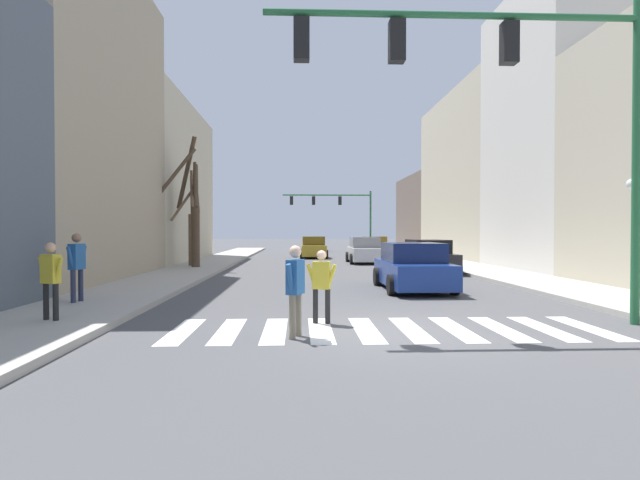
{
  "coord_description": "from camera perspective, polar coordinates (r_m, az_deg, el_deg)",
  "views": [
    {
      "loc": [
        -1.77,
        -9.65,
        1.95
      ],
      "look_at": [
        -0.22,
        27.51,
        1.3
      ],
      "focal_mm": 28.0,
      "sensor_mm": 36.0,
      "label": 1
    }
  ],
  "objects": [
    {
      "name": "pedestrian_waiting_at_curb",
      "position": [
        9.16,
        -2.84,
        -4.95
      ],
      "size": [
        0.36,
        0.7,
        1.69
      ],
      "rotation": [
        0.0,
        0.0,
        1.18
      ],
      "color": "#7A705B",
      "rests_on": "ground_plane"
    },
    {
      "name": "traffic_signal_far",
      "position": [
        48.98,
        1.91,
        3.94
      ],
      "size": [
        8.71,
        0.28,
        5.91
      ],
      "color": "#236038",
      "rests_on": "ground_plane"
    },
    {
      "name": "car_parked_left_far",
      "position": [
        24.32,
        12.2,
        -1.89
      ],
      "size": [
        2.03,
        4.87,
        1.55
      ],
      "rotation": [
        0.0,
        0.0,
        1.57
      ],
      "color": "black",
      "rests_on": "ground_plane"
    },
    {
      "name": "building_row_right",
      "position": [
        30.56,
        23.46,
        7.11
      ],
      "size": [
        6.0,
        48.6,
        13.51
      ],
      "color": "#BCB299",
      "rests_on": "ground_plane"
    },
    {
      "name": "street_tree_left_near",
      "position": [
        26.15,
        -14.47,
        3.62
      ],
      "size": [
        2.57,
        3.41,
        6.66
      ],
      "color": "#473828",
      "rests_on": "sidewalk_left"
    },
    {
      "name": "pedestrian_crossing_street",
      "position": [
        11.48,
        -28.42,
        -3.46
      ],
      "size": [
        0.65,
        0.36,
        1.57
      ],
      "rotation": [
        0.0,
        0.0,
        5.85
      ],
      "color": "black",
      "rests_on": "sidewalk_left"
    },
    {
      "name": "street_tree_right_near",
      "position": [
        27.09,
        -14.52,
        1.53
      ],
      "size": [
        1.21,
        2.32,
        5.03
      ],
      "color": "brown",
      "rests_on": "sidewalk_left"
    },
    {
      "name": "pedestrian_on_left_sidewalk",
      "position": [
        10.54,
        0.18,
        -4.63
      ],
      "size": [
        0.66,
        0.29,
        1.55
      ],
      "rotation": [
        0.0,
        0.0,
        6.02
      ],
      "color": "black",
      "rests_on": "ground_plane"
    },
    {
      "name": "sidewalk_left",
      "position": [
        11.12,
        -30.63,
        -8.84
      ],
      "size": [
        2.96,
        90.0,
        0.15
      ],
      "color": "#ADA89E",
      "rests_on": "ground_plane"
    },
    {
      "name": "pedestrian_near_right_corner",
      "position": [
        14.11,
        -26.04,
        -2.2
      ],
      "size": [
        0.31,
        0.75,
        1.75
      ],
      "rotation": [
        0.0,
        0.0,
        4.51
      ],
      "color": "#282D47",
      "rests_on": "sidewalk_left"
    },
    {
      "name": "crosswalk_stripes",
      "position": [
        10.13,
        7.84,
        -10.08
      ],
      "size": [
        8.55,
        2.6,
        0.01
      ],
      "color": "white",
      "rests_on": "ground_plane"
    },
    {
      "name": "car_parked_right_mid",
      "position": [
        16.87,
        10.55,
        -3.13
      ],
      "size": [
        2.16,
        4.46,
        1.57
      ],
      "rotation": [
        0.0,
        0.0,
        1.57
      ],
      "color": "navy",
      "rests_on": "ground_plane"
    },
    {
      "name": "building_row_left",
      "position": [
        24.05,
        -26.44,
        8.74
      ],
      "size": [
        6.0,
        35.23,
        12.51
      ],
      "color": "#515B66",
      "rests_on": "ground_plane"
    },
    {
      "name": "car_parked_right_near",
      "position": [
        40.57,
        6.25,
        -0.74
      ],
      "size": [
        2.08,
        4.33,
        1.54
      ],
      "rotation": [
        0.0,
        0.0,
        1.57
      ],
      "color": "#A38423",
      "rests_on": "ground_plane"
    },
    {
      "name": "car_at_intersection",
      "position": [
        30.65,
        5.11,
        -1.25
      ],
      "size": [
        2.04,
        4.13,
        1.6
      ],
      "rotation": [
        0.0,
        0.0,
        1.57
      ],
      "color": "silver",
      "rests_on": "ground_plane"
    },
    {
      "name": "traffic_signal_near",
      "position": [
        11.36,
        20.16,
        16.79
      ],
      "size": [
        7.83,
        0.28,
        6.75
      ],
      "color": "#236038",
      "rests_on": "ground_plane"
    },
    {
      "name": "car_parked_left_near",
      "position": [
        36.55,
        -0.76,
        -0.9
      ],
      "size": [
        1.99,
        4.23,
        1.58
      ],
      "rotation": [
        0.0,
        0.0,
        -1.57
      ],
      "color": "#A38423",
      "rests_on": "ground_plane"
    },
    {
      "name": "ground_plane",
      "position": [
        10.01,
        7.97,
        -10.24
      ],
      "size": [
        240.0,
        240.0,
        0.0
      ],
      "primitive_type": "plane",
      "color": "#4C4C4F"
    }
  ]
}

